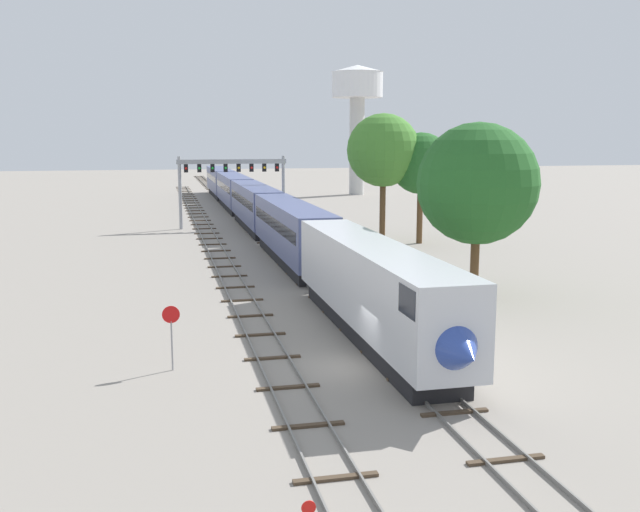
{
  "coord_description": "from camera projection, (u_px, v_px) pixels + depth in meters",
  "views": [
    {
      "loc": [
        -8.35,
        -29.26,
        10.06
      ],
      "look_at": [
        1.0,
        12.0,
        3.0
      ],
      "focal_mm": 40.16,
      "sensor_mm": 36.0,
      "label": 1
    }
  ],
  "objects": [
    {
      "name": "track_main",
      "position": [
        243.0,
        217.0,
        89.77
      ],
      "size": [
        2.6,
        200.0,
        0.16
      ],
      "color": "slate",
      "rests_on": "ground"
    },
    {
      "name": "track_near",
      "position": [
        211.0,
        241.0,
        69.33
      ],
      "size": [
        2.6,
        160.0,
        0.16
      ],
      "color": "slate",
      "rests_on": "ground"
    },
    {
      "name": "ground_plane",
      "position": [
        358.0,
        367.0,
        31.63
      ],
      "size": [
        400.0,
        400.0,
        0.0
      ],
      "primitive_type": "plane",
      "color": "gray"
    },
    {
      "name": "trackside_tree_mid",
      "position": [
        383.0,
        151.0,
        66.88
      ],
      "size": [
        6.84,
        6.84,
        12.25
      ],
      "color": "brown",
      "rests_on": "ground"
    },
    {
      "name": "water_tower",
      "position": [
        357.0,
        95.0,
        123.78
      ],
      "size": [
        8.99,
        8.99,
        22.31
      ],
      "color": "beige",
      "rests_on": "ground"
    },
    {
      "name": "trackside_tree_right",
      "position": [
        421.0,
        164.0,
        67.26
      ],
      "size": [
        5.78,
        5.78,
        10.5
      ],
      "color": "brown",
      "rests_on": "ground"
    },
    {
      "name": "signal_gantry",
      "position": [
        232.0,
        175.0,
        79.21
      ],
      "size": [
        12.1,
        0.49,
        7.97
      ],
      "color": "#999BA0",
      "rests_on": "ground"
    },
    {
      "name": "trackside_tree_left",
      "position": [
        477.0,
        184.0,
        44.67
      ],
      "size": [
        7.64,
        7.64,
        11.0
      ],
      "color": "brown",
      "rests_on": "ground"
    },
    {
      "name": "passenger_train",
      "position": [
        254.0,
        205.0,
        79.23
      ],
      "size": [
        3.04,
        111.45,
        4.8
      ],
      "color": "silver",
      "rests_on": "ground"
    },
    {
      "name": "stop_sign",
      "position": [
        171.0,
        329.0,
        30.91
      ],
      "size": [
        0.76,
        0.08,
        2.88
      ],
      "color": "gray",
      "rests_on": "ground"
    }
  ]
}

